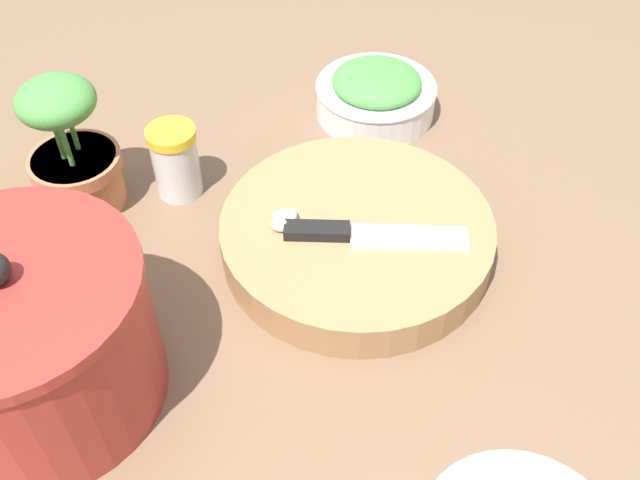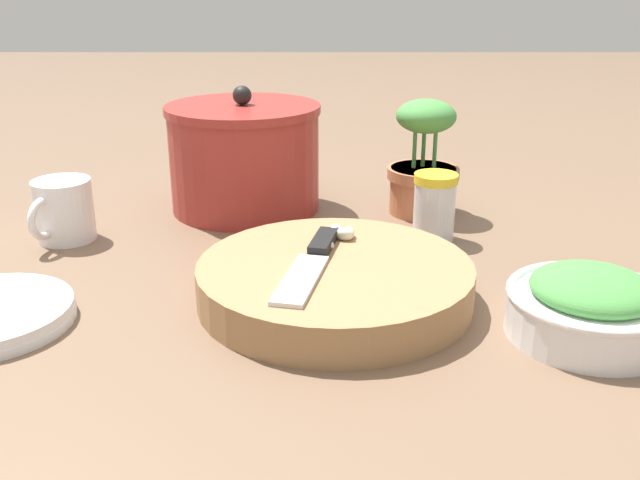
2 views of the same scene
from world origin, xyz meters
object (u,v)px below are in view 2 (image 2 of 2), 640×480
Objects in this scene: herb_bowl at (588,305)px; stock_pot at (242,157)px; garlic_cloves at (338,234)px; spice_jar at (432,206)px; cutting_board at (333,282)px; chef_knife at (311,260)px; coffee_mug at (60,211)px; potted_herb at (421,165)px.

herb_bowl is 0.56m from stock_pot.
garlic_cloves is 0.18m from spice_jar.
cutting_board is 0.04m from chef_knife.
stock_pot is at bearing 133.11° from herb_bowl.
coffee_mug is at bearing 156.22° from herb_bowl.
potted_herb reaches higher than coffee_mug.
chef_knife is at bearing -129.62° from spice_jar.
herb_bowl is 0.67m from coffee_mug.
chef_knife is 3.05× the size of garlic_cloves.
coffee_mug is at bearing -179.63° from spice_jar.
spice_jar reaches higher than coffee_mug.
herb_bowl reaches higher than garlic_cloves.
chef_knife is at bearing -29.47° from coffee_mug.
stock_pot is (-0.14, 0.25, 0.03)m from garlic_cloves.
spice_jar reaches higher than cutting_board.
chef_knife is at bearing -72.03° from stock_pot.
stock_pot is at bearing 30.73° from coffee_mug.
spice_jar reaches higher than garlic_cloves.
coffee_mug is 0.51m from potted_herb.
stock_pot reaches higher than coffee_mug.
chef_knife is 0.25m from spice_jar.
spice_jar is at bearing 112.69° from herb_bowl.
chef_knife is 1.84× the size of coffee_mug.
garlic_cloves is 0.38× the size of potted_herb.
stock_pot is (-0.38, 0.41, 0.05)m from herb_bowl.
garlic_cloves is (0.01, 0.07, 0.03)m from cutting_board.
coffee_mug is 0.27m from stock_pot.
herb_bowl reaches higher than chef_knife.
garlic_cloves is at bearing -17.29° from coffee_mug.
garlic_cloves is at bearing 84.18° from cutting_board.
spice_jar is 0.54× the size of potted_herb.
cutting_board is 3.31× the size of spice_jar.
cutting_board is 2.83× the size of coffee_mug.
potted_herb is (0.27, -0.02, -0.01)m from stock_pot.
herb_bowl is at bearing -73.46° from potted_herb.
garlic_cloves is at bearing -119.17° from potted_herb.
herb_bowl is 0.97× the size of potted_herb.
potted_herb is at bearing 65.89° from cutting_board.
herb_bowl is at bearing -17.88° from cutting_board.
herb_bowl is (0.28, -0.08, -0.02)m from chef_knife.
garlic_cloves is 0.39× the size of herb_bowl.
stock_pot reaches higher than garlic_cloves.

